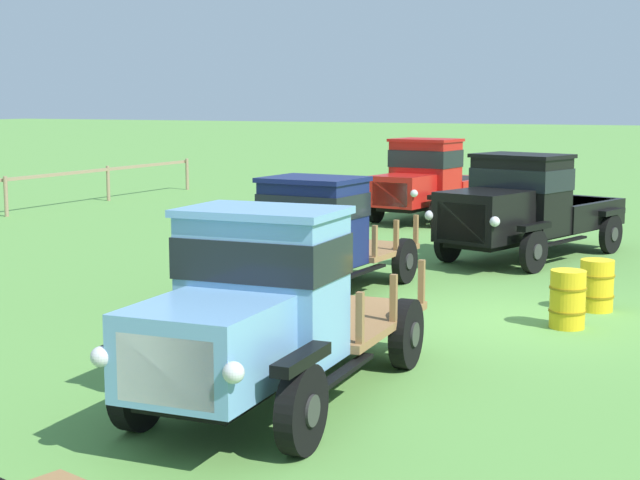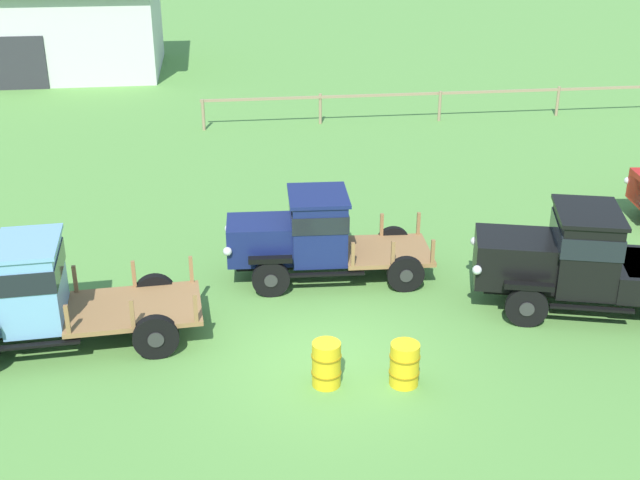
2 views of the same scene
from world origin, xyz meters
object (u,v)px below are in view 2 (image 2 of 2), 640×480
at_px(vintage_truck_midrow_center, 309,234).
at_px(oil_drum_near_fence, 326,364).
at_px(oil_drum_beside_row, 404,364).
at_px(vintage_truck_second_in_line, 30,294).
at_px(vintage_truck_far_side, 592,260).

xyz_separation_m(vintage_truck_midrow_center, oil_drum_near_fence, (-0.23, -4.48, -0.68)).
bearing_deg(vintage_truck_midrow_center, oil_drum_beside_row, -75.65).
relative_size(vintage_truck_second_in_line, oil_drum_near_fence, 6.16).
xyz_separation_m(vintage_truck_second_in_line, vintage_truck_far_side, (11.58, 0.02, -0.00)).
height_order(vintage_truck_second_in_line, vintage_truck_midrow_center, vintage_truck_second_in_line).
xyz_separation_m(vintage_truck_midrow_center, oil_drum_beside_row, (1.19, -4.65, -0.70)).
bearing_deg(vintage_truck_second_in_line, oil_drum_beside_row, -18.51).
bearing_deg(vintage_truck_far_side, vintage_truck_second_in_line, -179.89).
height_order(vintage_truck_second_in_line, oil_drum_near_fence, vintage_truck_second_in_line).
height_order(vintage_truck_far_side, oil_drum_near_fence, vintage_truck_far_side).
relative_size(vintage_truck_midrow_center, vintage_truck_far_side, 0.86).
height_order(vintage_truck_far_side, oil_drum_beside_row, vintage_truck_far_side).
bearing_deg(oil_drum_beside_row, vintage_truck_second_in_line, 161.49).
xyz_separation_m(oil_drum_beside_row, oil_drum_near_fence, (-1.42, 0.17, 0.02)).
xyz_separation_m(vintage_truck_far_side, oil_drum_beside_row, (-4.62, -2.35, -0.72)).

